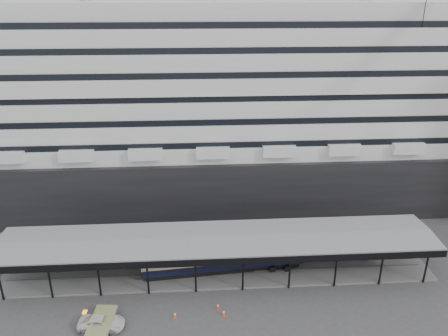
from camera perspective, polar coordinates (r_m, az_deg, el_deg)
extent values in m
plane|color=#3D3D40|center=(55.39, -0.55, -16.29)|extent=(200.00, 200.00, 0.00)
cube|color=black|center=(80.89, -1.82, 0.82)|extent=(130.00, 30.00, 10.00)
cube|color=slate|center=(59.31, -0.83, -13.19)|extent=(56.00, 8.00, 0.24)
cube|color=slate|center=(58.63, -0.79, -13.47)|extent=(54.00, 0.08, 0.10)
cube|color=slate|center=(59.81, -0.86, -12.67)|extent=(54.00, 0.08, 0.10)
cube|color=black|center=(53.15, -0.60, -12.19)|extent=(56.00, 0.18, 0.90)
cube|color=black|center=(60.78, -1.07, -7.40)|extent=(56.00, 0.18, 0.90)
cube|color=slate|center=(56.53, -0.85, -9.01)|extent=(56.00, 9.00, 0.24)
cylinder|color=black|center=(71.24, -26.39, 11.18)|extent=(0.12, 0.12, 47.21)
cylinder|color=black|center=(72.20, 23.67, 11.74)|extent=(0.12, 0.12, 47.21)
imported|color=white|center=(52.43, -15.69, -18.90)|extent=(5.22, 2.73, 1.40)
cube|color=black|center=(59.08, -0.15, -12.81)|extent=(20.22, 4.21, 0.67)
cube|color=black|center=(58.59, -0.15, -12.12)|extent=(21.21, 4.69, 1.05)
cube|color=#C7B48F|center=(57.95, -0.15, -11.18)|extent=(21.22, 4.73, 1.24)
cube|color=black|center=(57.50, -0.15, -10.51)|extent=(21.21, 4.69, 0.38)
cube|color=#F54D0D|center=(52.67, -6.42, -18.83)|extent=(0.40, 0.40, 0.03)
cone|color=#F54D0D|center=(52.43, -6.44, -18.53)|extent=(0.34, 0.34, 0.72)
cylinder|color=white|center=(52.39, -6.44, -18.47)|extent=(0.23, 0.23, 0.14)
cube|color=#EC390D|center=(53.51, -0.79, -17.88)|extent=(0.41, 0.41, 0.03)
cone|color=#EC390D|center=(53.28, -0.79, -17.59)|extent=(0.35, 0.35, 0.71)
cylinder|color=white|center=(53.24, -0.79, -17.53)|extent=(0.23, 0.23, 0.14)
cube|color=#E54C0C|center=(52.64, -0.04, -18.69)|extent=(0.42, 0.42, 0.03)
cone|color=#E54C0C|center=(52.38, -0.04, -18.36)|extent=(0.35, 0.35, 0.78)
cylinder|color=white|center=(52.33, -0.04, -18.30)|extent=(0.25, 0.25, 0.15)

